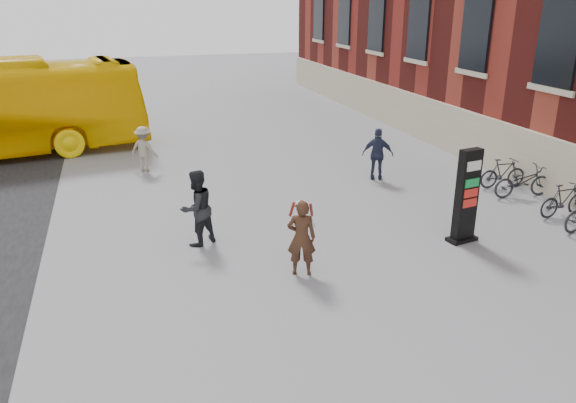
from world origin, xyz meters
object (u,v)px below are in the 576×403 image
object	(u,v)px
bike_5	(564,200)
bike_7	(503,173)
woman	(301,237)
pedestrian_b	(144,149)
info_pylon	(467,196)
pedestrian_c	(378,154)
bike_6	(522,181)
pedestrian_a	(197,208)

from	to	relation	value
bike_5	bike_7	distance (m)	2.63
woman	pedestrian_b	bearing A→B (deg)	-54.40
info_pylon	pedestrian_c	size ratio (longest dim) A/B	1.37
info_pylon	bike_5	world-z (taller)	info_pylon
woman	bike_5	distance (m)	8.11
pedestrian_b	woman	bearing A→B (deg)	142.96
info_pylon	bike_7	world-z (taller)	info_pylon
woman	pedestrian_b	size ratio (longest dim) A/B	1.09
bike_6	bike_7	distance (m)	0.92
woman	bike_6	distance (m)	8.51
bike_6	pedestrian_c	bearing A→B (deg)	54.80
pedestrian_a	bike_5	distance (m)	10.02
info_pylon	bike_6	world-z (taller)	info_pylon
pedestrian_b	bike_7	size ratio (longest dim) A/B	1.00
pedestrian_c	bike_7	xyz separation A→B (m)	(3.46, -1.95, -0.39)
pedestrian_b	bike_6	world-z (taller)	pedestrian_b
woman	bike_5	bearing A→B (deg)	-153.77
bike_5	pedestrian_b	bearing A→B (deg)	51.08
pedestrian_a	bike_6	distance (m)	9.97
pedestrian_a	bike_7	size ratio (longest dim) A/B	1.19
bike_6	pedestrian_a	bearing A→B (deg)	97.63
woman	pedestrian_b	world-z (taller)	woman
pedestrian_c	pedestrian_b	bearing A→B (deg)	5.30
pedestrian_c	bike_7	bearing A→B (deg)	-179.94
bike_5	bike_6	bearing A→B (deg)	-2.80
info_pylon	pedestrian_c	bearing A→B (deg)	78.75
info_pylon	pedestrian_c	distance (m)	5.21
woman	bike_5	xyz separation A→B (m)	(8.02, 1.09, -0.41)
info_pylon	pedestrian_a	size ratio (longest dim) A/B	1.25
pedestrian_b	bike_5	xyz separation A→B (m)	(10.77, -7.86, -0.31)
info_pylon	bike_7	xyz separation A→B (m)	(3.61, 3.24, -0.70)
info_pylon	bike_7	bearing A→B (deg)	32.34
bike_6	bike_7	size ratio (longest dim) A/B	1.17
pedestrian_b	pedestrian_c	world-z (taller)	pedestrian_c
pedestrian_b	bike_7	world-z (taller)	pedestrian_b
pedestrian_b	pedestrian_c	size ratio (longest dim) A/B	0.91
woman	info_pylon	bearing A→B (deg)	-155.33
pedestrian_b	pedestrian_c	bearing A→B (deg)	-168.29
pedestrian_b	bike_6	xyz separation A→B (m)	(10.77, -6.15, -0.30)
bike_7	pedestrian_a	bearing A→B (deg)	101.94
pedestrian_b	bike_5	size ratio (longest dim) A/B	0.99
info_pylon	woman	size ratio (longest dim) A/B	1.37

